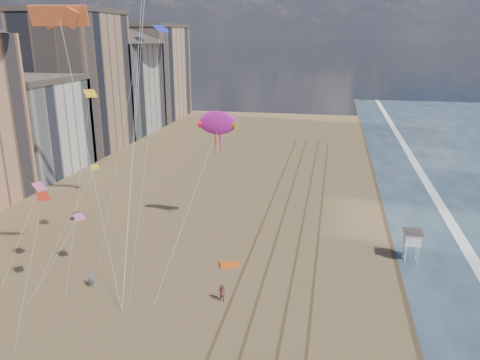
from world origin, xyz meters
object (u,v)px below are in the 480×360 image
at_px(lifeguard_stand, 412,238).
at_px(show_kite, 217,123).
at_px(kite_flyer_a, 91,279).
at_px(grounded_kite, 229,265).
at_px(kite_flyer_b, 222,293).

height_order(lifeguard_stand, show_kite, show_kite).
bearing_deg(kite_flyer_a, grounded_kite, -0.67).
xyz_separation_m(grounded_kite, show_kite, (-3.25, 8.69, 13.70)).
relative_size(kite_flyer_a, kite_flyer_b, 0.97).
xyz_separation_m(grounded_kite, kite_flyer_a, (-12.24, -6.99, 0.75)).
distance_m(grounded_kite, show_kite, 16.54).
bearing_deg(kite_flyer_b, show_kite, 120.65).
distance_m(kite_flyer_a, kite_flyer_b, 13.17).
xyz_separation_m(lifeguard_stand, show_kite, (-22.44, 3.67, 11.08)).
bearing_deg(show_kite, kite_flyer_b, -75.15).
height_order(grounded_kite, kite_flyer_a, kite_flyer_a).
relative_size(grounded_kite, kite_flyer_b, 1.09).
relative_size(lifeguard_stand, show_kite, 0.16).
bearing_deg(show_kite, lifeguard_stand, -9.29).
distance_m(show_kite, kite_flyer_a, 22.23).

